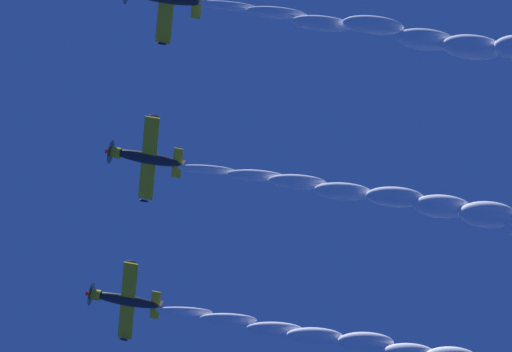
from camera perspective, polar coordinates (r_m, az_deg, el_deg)
airplane_left_wingman at (r=98.01m, az=-6.58°, el=1.08°), size 8.18×9.12×3.01m
airplane_right_wingman at (r=103.16m, az=-7.80°, el=-7.23°), size 8.17×9.14×2.77m
smoke_trail_left_wingman at (r=96.82m, az=14.45°, el=-2.50°), size 47.12×9.89×9.59m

